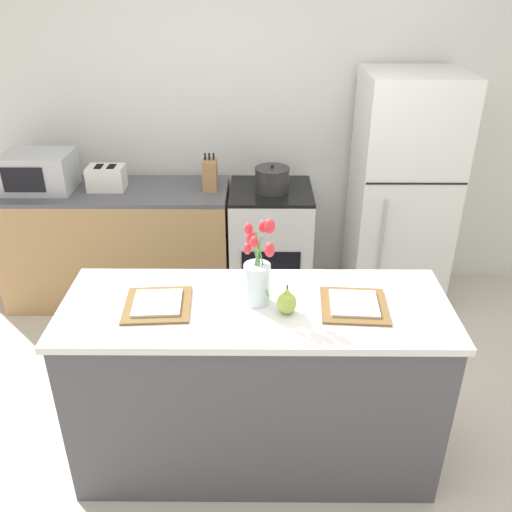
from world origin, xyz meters
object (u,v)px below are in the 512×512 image
(plate_setting_right, at_px, (354,305))
(stove_range, at_px, (270,245))
(plate_setting_left, at_px, (158,304))
(refrigerator, at_px, (401,195))
(cooking_pot, at_px, (272,179))
(knife_block, at_px, (210,175))
(microwave, at_px, (39,171))
(toaster, at_px, (107,178))
(flower_vase, at_px, (258,274))
(pear_figurine, at_px, (287,302))

(plate_setting_right, bearing_deg, stove_range, 102.20)
(plate_setting_left, distance_m, plate_setting_right, 0.90)
(refrigerator, xyz_separation_m, cooking_pot, (-0.94, -0.03, 0.13))
(plate_setting_right, xyz_separation_m, knife_block, (-0.79, 1.62, 0.05))
(plate_setting_left, height_order, cooking_pot, cooking_pot)
(stove_range, bearing_deg, cooking_pot, -77.66)
(stove_range, relative_size, microwave, 1.89)
(toaster, xyz_separation_m, microwave, (-0.48, -0.00, 0.05))
(refrigerator, xyz_separation_m, plate_setting_left, (-1.50, -1.61, 0.10))
(plate_setting_left, bearing_deg, microwave, 124.67)
(stove_range, xyz_separation_m, plate_setting_right, (0.35, -1.61, 0.51))
(plate_setting_left, bearing_deg, toaster, 111.51)
(flower_vase, height_order, plate_setting_left, flower_vase)
(pear_figurine, height_order, knife_block, knife_block)
(pear_figurine, bearing_deg, refrigerator, 61.31)
(cooking_pot, bearing_deg, refrigerator, 1.72)
(toaster, relative_size, knife_block, 1.04)
(microwave, bearing_deg, plate_setting_right, -38.70)
(pear_figurine, distance_m, cooking_pot, 1.64)
(stove_range, bearing_deg, flower_vase, -93.32)
(flower_vase, xyz_separation_m, cooking_pot, (0.10, 1.55, -0.11))
(flower_vase, distance_m, knife_block, 1.62)
(refrigerator, distance_m, microwave, 2.62)
(stove_range, bearing_deg, plate_setting_right, -77.80)
(plate_setting_left, height_order, plate_setting_right, same)
(stove_range, xyz_separation_m, flower_vase, (-0.09, -1.58, 0.65))
(flower_vase, distance_m, cooking_pot, 1.55)
(pear_figurine, distance_m, plate_setting_left, 0.59)
(plate_setting_left, height_order, knife_block, knife_block)
(plate_setting_left, bearing_deg, flower_vase, 4.83)
(refrigerator, relative_size, toaster, 6.19)
(flower_vase, xyz_separation_m, plate_setting_right, (0.44, -0.04, -0.14))
(plate_setting_right, xyz_separation_m, toaster, (-1.53, 1.62, 0.02))
(plate_setting_left, xyz_separation_m, cooking_pot, (0.55, 1.59, 0.03))
(cooking_pot, xyz_separation_m, microwave, (-1.67, 0.03, 0.05))
(toaster, distance_m, microwave, 0.48)
(plate_setting_right, distance_m, knife_block, 1.80)
(stove_range, distance_m, flower_vase, 1.71)
(pear_figurine, height_order, toaster, pear_figurine)
(knife_block, bearing_deg, toaster, -179.88)
(microwave, distance_m, knife_block, 1.23)
(plate_setting_left, relative_size, toaster, 1.14)
(plate_setting_right, relative_size, toaster, 1.14)
(cooking_pot, relative_size, microwave, 0.52)
(cooking_pot, height_order, knife_block, knife_block)
(plate_setting_right, relative_size, knife_block, 1.18)
(refrigerator, height_order, toaster, refrigerator)
(cooking_pot, bearing_deg, flower_vase, -93.60)
(toaster, bearing_deg, plate_setting_left, -68.49)
(microwave, bearing_deg, cooking_pot, -0.92)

